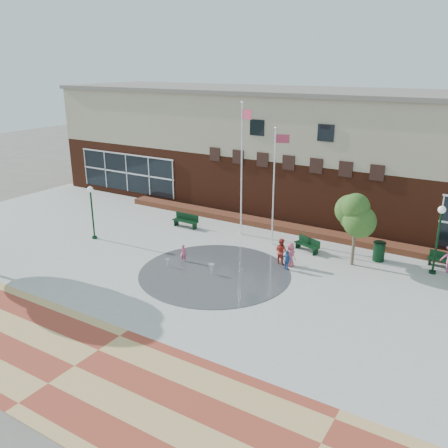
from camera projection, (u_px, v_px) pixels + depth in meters
The scene contains 21 objects.
ground at pixel (183, 295), 23.88m from camera, with size 120.00×120.00×0.00m, color #666056.
plaza_concrete at pixel (224, 267), 27.11m from camera, with size 46.00×18.00×0.01m, color #A8A8A0.
paver_band at pixel (75, 366), 18.24m from camera, with size 46.00×6.00×0.01m, color #9A3827.
splash_pad at pixel (215, 273), 26.30m from camera, with size 8.40×8.40×0.01m, color #383A3D.
library_building at pixel (316, 151), 36.48m from camera, with size 44.40×10.40×9.20m.
flower_bed at pixel (281, 229), 33.24m from camera, with size 26.00×1.20×0.40m, color maroon.
flagpole_left at pixel (242, 163), 30.66m from camera, with size 0.96×0.48×8.82m.
flagpole_right at pixel (275, 181), 29.14m from camera, with size 0.89×0.33×7.48m.
lamp_left at pixel (92, 207), 30.79m from camera, with size 0.38×0.38×3.57m.
lamp_right at pixel (438, 232), 25.48m from camera, with size 0.41×0.41×3.91m.
bench_left at pixel (186, 223), 33.52m from camera, with size 1.95×0.56×0.98m.
bench_mid at pixel (307, 247), 29.24m from camera, with size 1.80×1.08×0.87m.
bench_right at pixel (443, 263), 26.89m from camera, with size 1.80×0.76×0.88m.
trash_can at pixel (379, 251), 27.76m from camera, with size 0.72×0.72×1.17m.
tree_mid at pixel (356, 214), 26.40m from camera, with size 2.52×2.52×4.25m.
water_jet_a at pixel (211, 275), 26.11m from camera, with size 0.31×0.31×0.61m, color white.
water_jet_b at pixel (167, 267), 27.07m from camera, with size 0.21×0.21×0.48m, color white.
child_splash at pixel (183, 253), 27.69m from camera, with size 0.39×0.26×1.07m, color #E46082.
adult_red at pixel (281, 251), 27.30m from camera, with size 0.76×0.59×1.57m, color #BF3728.
adult_pink at pixel (290, 255), 27.00m from camera, with size 0.69×0.45×1.41m, color #D0566B.
child_blue at pixel (287, 260), 26.53m from camera, with size 0.68×0.28×1.16m, color #305FA3.
Camera 1 is at (13.02, -17.18, 11.08)m, focal length 38.00 mm.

